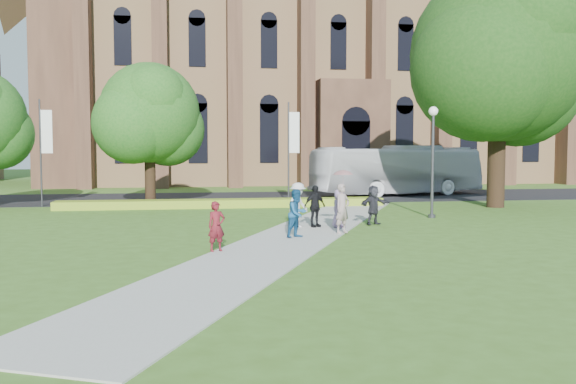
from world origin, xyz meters
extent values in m
plane|color=#3D5E1C|center=(0.00, 0.00, 0.00)|extent=(160.00, 160.00, 0.00)
cube|color=black|center=(0.00, 20.00, 0.01)|extent=(160.00, 10.00, 0.02)
cube|color=#B2B2A8|center=(0.00, 1.00, 0.02)|extent=(15.58, 28.54, 0.04)
cube|color=gold|center=(-2.00, 13.20, 0.23)|extent=(18.00, 1.40, 0.45)
cube|color=brown|center=(10.00, 40.00, 8.50)|extent=(52.00, 16.00, 17.00)
cube|color=brown|center=(-14.50, 33.00, 10.50)|extent=(3.50, 3.50, 21.00)
cube|color=brown|center=(10.00, 31.00, 4.50)|extent=(6.00, 2.50, 9.00)
cylinder|color=#38383D|center=(7.50, 6.50, 2.40)|extent=(0.14, 0.14, 4.80)
sphere|color=white|center=(7.50, 6.50, 5.02)|extent=(0.44, 0.44, 0.44)
cylinder|color=#38383D|center=(7.50, 6.50, 0.07)|extent=(0.36, 0.36, 0.15)
cylinder|color=#332114|center=(13.00, 11.00, 3.30)|extent=(0.96, 0.96, 6.60)
sphere|color=#143B10|center=(13.00, 11.00, 8.40)|extent=(9.60, 9.60, 9.60)
cylinder|color=#332114|center=(-6.00, 14.50, 2.06)|extent=(0.60, 0.60, 4.12)
sphere|color=#185218|center=(-6.00, 14.50, 5.25)|extent=(5.60, 5.60, 5.60)
cylinder|color=#38383D|center=(2.00, 15.20, 3.00)|extent=(0.10, 0.10, 6.00)
cube|color=white|center=(2.35, 15.20, 4.20)|extent=(0.60, 0.02, 2.40)
cylinder|color=#38383D|center=(-12.00, 15.20, 3.00)|extent=(0.10, 0.10, 6.00)
cube|color=white|center=(-11.65, 15.20, 4.20)|extent=(0.60, 0.02, 2.40)
imported|color=silver|center=(10.38, 20.17, 1.74)|extent=(12.68, 5.80, 3.44)
imported|color=maroon|center=(-3.05, -2.04, 0.83)|extent=(0.67, 0.55, 1.59)
imported|color=navy|center=(0.01, 0.63, 0.92)|extent=(1.09, 1.04, 1.77)
imported|color=silver|center=(0.55, 3.59, 0.96)|extent=(1.33, 1.32, 1.84)
imported|color=black|center=(1.25, 3.55, 0.90)|extent=(1.10, 0.79, 1.73)
imported|color=gray|center=(2.19, 3.16, 0.83)|extent=(0.92, 0.88, 1.59)
imported|color=#26262D|center=(3.91, 4.07, 0.88)|extent=(1.62, 1.07, 1.68)
imported|color=gray|center=(1.91, 1.49, 0.99)|extent=(0.83, 0.77, 1.90)
imported|color=#C38990|center=(2.37, 3.26, 1.97)|extent=(0.83, 0.83, 0.69)
camera|label=1|loc=(-3.96, -22.29, 3.33)|focal=40.00mm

